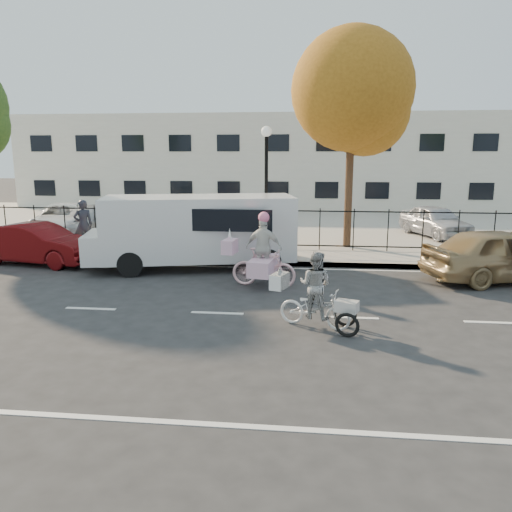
# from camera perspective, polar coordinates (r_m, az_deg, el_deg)

# --- Properties ---
(ground) EXTENTS (120.00, 120.00, 0.00)m
(ground) POSITION_cam_1_polar(r_m,az_deg,el_deg) (11.43, -4.45, -6.54)
(ground) COLOR #333334
(road_markings) EXTENTS (60.00, 9.52, 0.01)m
(road_markings) POSITION_cam_1_polar(r_m,az_deg,el_deg) (11.43, -4.45, -6.51)
(road_markings) COLOR silver
(road_markings) RESTS_ON ground
(curb) EXTENTS (60.00, 0.10, 0.15)m
(curb) POSITION_cam_1_polar(r_m,az_deg,el_deg) (16.23, -1.17, -0.77)
(curb) COLOR #A8A399
(curb) RESTS_ON ground
(sidewalk) EXTENTS (60.00, 2.20, 0.15)m
(sidewalk) POSITION_cam_1_polar(r_m,az_deg,el_deg) (17.24, -0.72, -0.03)
(sidewalk) COLOR #A8A399
(sidewalk) RESTS_ON ground
(parking_lot) EXTENTS (60.00, 15.60, 0.15)m
(parking_lot) POSITION_cam_1_polar(r_m,az_deg,el_deg) (25.98, 1.66, 3.90)
(parking_lot) COLOR #A8A399
(parking_lot) RESTS_ON ground
(iron_fence) EXTENTS (58.00, 0.06, 1.50)m
(iron_fence) POSITION_cam_1_polar(r_m,az_deg,el_deg) (18.18, -0.30, 3.21)
(iron_fence) COLOR black
(iron_fence) RESTS_ON sidewalk
(building) EXTENTS (34.00, 10.00, 6.00)m
(building) POSITION_cam_1_polar(r_m,az_deg,el_deg) (35.73, 3.01, 10.69)
(building) COLOR silver
(building) RESTS_ON ground
(lamppost) EXTENTS (0.36, 0.36, 4.33)m
(lamppost) POSITION_cam_1_polar(r_m,az_deg,el_deg) (17.54, 1.19, 10.16)
(lamppost) COLOR black
(lamppost) RESTS_ON sidewalk
(street_sign) EXTENTS (0.85, 0.06, 1.80)m
(street_sign) POSITION_cam_1_polar(r_m,az_deg,el_deg) (18.02, -6.33, 4.73)
(street_sign) COLOR black
(street_sign) RESTS_ON sidewalk
(zebra_trike) EXTENTS (1.86, 1.21, 1.61)m
(zebra_trike) POSITION_cam_1_polar(r_m,az_deg,el_deg) (10.42, 6.79, -4.81)
(zebra_trike) COLOR white
(zebra_trike) RESTS_ON ground
(unicorn_bike) EXTENTS (2.07, 1.46, 2.05)m
(unicorn_bike) POSITION_cam_1_polar(r_m,az_deg,el_deg) (13.46, 0.74, -0.38)
(unicorn_bike) COLOR #FFC2C9
(unicorn_bike) RESTS_ON ground
(white_van) EXTENTS (6.75, 3.41, 2.26)m
(white_van) POSITION_cam_1_polar(r_m,az_deg,el_deg) (15.75, -6.90, 3.11)
(white_van) COLOR white
(white_van) RESTS_ON ground
(red_sedan) EXTENTS (4.25, 2.13, 1.34)m
(red_sedan) POSITION_cam_1_polar(r_m,az_deg,el_deg) (17.78, -23.67, 1.29)
(red_sedan) COLOR #50090B
(red_sedan) RESTS_ON ground
(gold_sedan) EXTENTS (4.81, 3.09, 1.52)m
(gold_sedan) POSITION_cam_1_polar(r_m,az_deg,el_deg) (15.70, 26.35, 0.15)
(gold_sedan) COLOR #A48759
(gold_sedan) RESTS_ON ground
(pedestrian) EXTENTS (0.78, 0.72, 1.80)m
(pedestrian) POSITION_cam_1_polar(r_m,az_deg,el_deg) (19.07, -19.13, 3.42)
(pedestrian) COLOR black
(pedestrian) RESTS_ON sidewalk
(lot_car_a) EXTENTS (2.37, 4.44, 1.22)m
(lot_car_a) POSITION_cam_1_polar(r_m,az_deg,el_deg) (22.47, -18.64, 3.86)
(lot_car_a) COLOR #A8AAAF
(lot_car_a) RESTS_ON parking_lot
(lot_car_b) EXTENTS (3.49, 5.17, 1.32)m
(lot_car_b) POSITION_cam_1_polar(r_m,az_deg,el_deg) (23.00, -21.15, 3.97)
(lot_car_b) COLOR white
(lot_car_b) RESTS_ON parking_lot
(lot_car_c) EXTENTS (1.81, 4.41, 1.42)m
(lot_car_c) POSITION_cam_1_polar(r_m,az_deg,el_deg) (22.38, -3.45, 4.67)
(lot_car_c) COLOR #4A4B51
(lot_car_c) RESTS_ON parking_lot
(lot_car_d) EXTENTS (2.73, 4.13, 1.31)m
(lot_car_d) POSITION_cam_1_polar(r_m,az_deg,el_deg) (22.23, 19.81, 3.81)
(lot_car_d) COLOR #B8B9C1
(lot_car_d) RESTS_ON parking_lot
(tree_mid) EXTENTS (4.32, 4.32, 7.92)m
(tree_mid) POSITION_cam_1_polar(r_m,az_deg,el_deg) (18.82, 11.37, 17.46)
(tree_mid) COLOR #442D1D
(tree_mid) RESTS_ON ground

